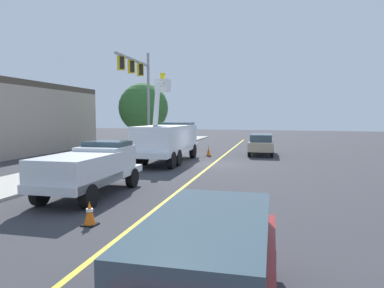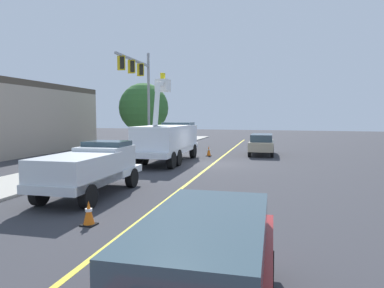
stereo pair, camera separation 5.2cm
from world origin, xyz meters
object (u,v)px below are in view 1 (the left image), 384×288
traffic_cone_mid_front (209,151)px  traffic_signal_mast (140,83)px  utility_bucket_truck (168,139)px  passing_minivan (261,143)px  traffic_cone_leading (90,213)px  service_pickup_truck (91,167)px  trailing_sedan (207,268)px

traffic_cone_mid_front → traffic_signal_mast: 7.72m
utility_bucket_truck → passing_minivan: (6.70, -5.42, -0.62)m
utility_bucket_truck → traffic_cone_leading: bearing=-166.0°
traffic_cone_leading → traffic_cone_mid_front: 17.94m
service_pickup_truck → trailing_sedan: size_ratio=1.16×
service_pickup_truck → passing_minivan: (17.01, -4.31, -0.15)m
utility_bucket_truck → traffic_cone_mid_front: 4.79m
trailing_sedan → traffic_cone_mid_front: bearing=16.4°
utility_bucket_truck → traffic_signal_mast: traffic_signal_mast is taller
traffic_signal_mast → traffic_cone_mid_front: bearing=-78.0°
utility_bucket_truck → traffic_cone_mid_front: (4.35, -1.62, -1.18)m
service_pickup_truck → trailing_sedan: bearing=-135.0°
passing_minivan → traffic_cone_leading: bearing=174.2°
traffic_signal_mast → trailing_sedan: bearing=-150.0°
passing_minivan → traffic_cone_mid_front: size_ratio=5.94×
traffic_cone_leading → service_pickup_truck: bearing=35.0°
passing_minivan → traffic_signal_mast: bearing=110.8°
passing_minivan → utility_bucket_truck: bearing=141.0°
service_pickup_truck → passing_minivan: 17.54m
passing_minivan → trailing_sedan: bearing=-173.9°
service_pickup_truck → traffic_cone_leading: service_pickup_truck is taller
traffic_cone_mid_front → traffic_signal_mast: size_ratio=0.10×
utility_bucket_truck → traffic_signal_mast: (3.20, 3.77, 4.21)m
traffic_cone_leading → trailing_sedan: bearing=-128.4°
traffic_signal_mast → traffic_cone_leading: bearing=-156.9°
passing_minivan → trailing_sedan: size_ratio=1.00×
utility_bucket_truck → service_pickup_truck: utility_bucket_truck is taller
traffic_cone_leading → traffic_cone_mid_front: (17.86, 1.73, 0.06)m
traffic_cone_leading → traffic_signal_mast: (16.71, 7.13, 5.46)m
utility_bucket_truck → traffic_cone_mid_front: size_ratio=10.05×
service_pickup_truck → traffic_cone_mid_front: (14.66, -0.51, -0.71)m
service_pickup_truck → traffic_cone_leading: size_ratio=8.08×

